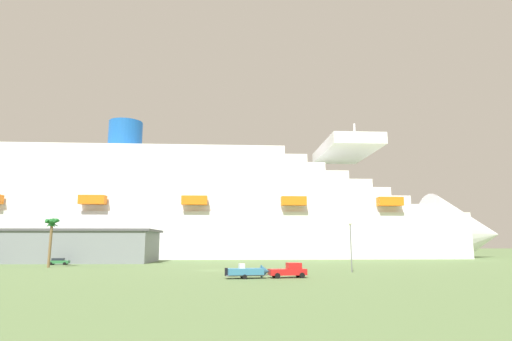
{
  "coord_description": "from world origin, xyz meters",
  "views": [
    {
      "loc": [
        6.3,
        -81.37,
        5.07
      ],
      "look_at": [
        9.59,
        34.73,
        25.42
      ],
      "focal_mm": 29.19,
      "sensor_mm": 36.0,
      "label": 1
    }
  ],
  "objects_px": {
    "pickup_truck": "(289,271)",
    "parked_car_green_wagon": "(59,261)",
    "street_lamp": "(351,240)",
    "small_boat_on_trailer": "(250,272)",
    "palm_tree": "(52,227)",
    "cruise_ship": "(196,214)"
  },
  "relations": [
    {
      "from": "pickup_truck",
      "to": "small_boat_on_trailer",
      "type": "bearing_deg",
      "value": -169.74
    },
    {
      "from": "palm_tree",
      "to": "parked_car_green_wagon",
      "type": "relative_size",
      "value": 2.19
    },
    {
      "from": "palm_tree",
      "to": "street_lamp",
      "type": "xyz_separation_m",
      "value": [
        60.49,
        -16.29,
        -2.76
      ]
    },
    {
      "from": "pickup_truck",
      "to": "small_boat_on_trailer",
      "type": "height_order",
      "value": "pickup_truck"
    },
    {
      "from": "palm_tree",
      "to": "street_lamp",
      "type": "height_order",
      "value": "palm_tree"
    },
    {
      "from": "cruise_ship",
      "to": "palm_tree",
      "type": "relative_size",
      "value": 20.79
    },
    {
      "from": "palm_tree",
      "to": "street_lamp",
      "type": "relative_size",
      "value": 1.18
    },
    {
      "from": "small_boat_on_trailer",
      "to": "parked_car_green_wagon",
      "type": "distance_m",
      "value": 60.22
    },
    {
      "from": "street_lamp",
      "to": "parked_car_green_wagon",
      "type": "distance_m",
      "value": 69.07
    },
    {
      "from": "street_lamp",
      "to": "parked_car_green_wagon",
      "type": "xyz_separation_m",
      "value": [
        -63.2,
        27.44,
        -4.85
      ]
    },
    {
      "from": "small_boat_on_trailer",
      "to": "street_lamp",
      "type": "distance_m",
      "value": 22.66
    },
    {
      "from": "small_boat_on_trailer",
      "to": "street_lamp",
      "type": "bearing_deg",
      "value": 34.67
    },
    {
      "from": "parked_car_green_wagon",
      "to": "palm_tree",
      "type": "bearing_deg",
      "value": -76.33
    },
    {
      "from": "small_boat_on_trailer",
      "to": "palm_tree",
      "type": "xyz_separation_m",
      "value": [
        -42.26,
        28.9,
        7.48
      ]
    },
    {
      "from": "pickup_truck",
      "to": "parked_car_green_wagon",
      "type": "relative_size",
      "value": 1.23
    },
    {
      "from": "pickup_truck",
      "to": "street_lamp",
      "type": "xyz_separation_m",
      "value": [
        12.4,
        11.55,
        4.64
      ]
    },
    {
      "from": "pickup_truck",
      "to": "palm_tree",
      "type": "height_order",
      "value": "palm_tree"
    },
    {
      "from": "small_boat_on_trailer",
      "to": "street_lamp",
      "type": "height_order",
      "value": "street_lamp"
    },
    {
      "from": "palm_tree",
      "to": "parked_car_green_wagon",
      "type": "bearing_deg",
      "value": 103.67
    },
    {
      "from": "cruise_ship",
      "to": "street_lamp",
      "type": "relative_size",
      "value": 24.56
    },
    {
      "from": "parked_car_green_wagon",
      "to": "street_lamp",
      "type": "bearing_deg",
      "value": -23.47
    },
    {
      "from": "pickup_truck",
      "to": "parked_car_green_wagon",
      "type": "xyz_separation_m",
      "value": [
        -50.8,
        39.0,
        -0.21
      ]
    }
  ]
}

